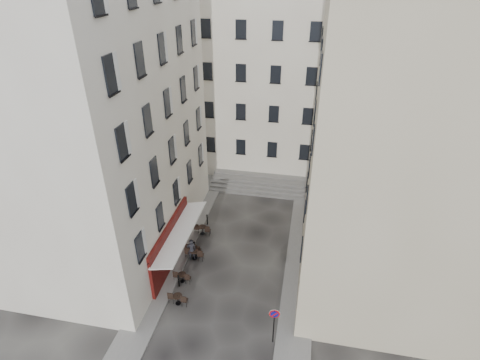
% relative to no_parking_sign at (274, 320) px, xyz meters
% --- Properties ---
extents(ground, '(90.00, 90.00, 0.00)m').
position_rel_no_parking_sign_xyz_m(ground, '(-3.35, 4.02, -1.83)').
color(ground, black).
rests_on(ground, ground).
extents(sidewalk_left, '(2.00, 22.00, 0.12)m').
position_rel_no_parking_sign_xyz_m(sidewalk_left, '(-7.85, 8.02, -1.77)').
color(sidewalk_left, slate).
rests_on(sidewalk_left, ground).
extents(sidewalk_right, '(2.00, 18.00, 0.12)m').
position_rel_no_parking_sign_xyz_m(sidewalk_right, '(1.15, 7.02, -1.77)').
color(sidewalk_right, slate).
rests_on(sidewalk_right, ground).
extents(building_left, '(12.20, 16.20, 20.60)m').
position_rel_no_parking_sign_xyz_m(building_left, '(-13.85, 7.02, 8.48)').
color(building_left, beige).
rests_on(building_left, ground).
extents(building_right, '(12.20, 14.20, 18.60)m').
position_rel_no_parking_sign_xyz_m(building_right, '(7.15, 7.52, 7.48)').
color(building_right, tan).
rests_on(building_right, ground).
extents(building_back, '(18.20, 10.20, 18.60)m').
position_rel_no_parking_sign_xyz_m(building_back, '(-4.35, 23.02, 7.48)').
color(building_back, beige).
rests_on(building_back, ground).
extents(cafe_storefront, '(1.74, 7.30, 3.50)m').
position_rel_no_parking_sign_xyz_m(cafe_storefront, '(-7.66, 5.02, 0.05)').
color(cafe_storefront, '#400B09').
rests_on(cafe_storefront, ground).
extents(stone_steps, '(9.00, 3.15, 0.80)m').
position_rel_no_parking_sign_xyz_m(stone_steps, '(-3.35, 16.59, -1.43)').
color(stone_steps, '#595755').
rests_on(stone_steps, ground).
extents(bollard_near, '(0.12, 0.12, 0.98)m').
position_rel_no_parking_sign_xyz_m(bollard_near, '(-6.60, 3.02, -1.30)').
color(bollard_near, black).
rests_on(bollard_near, ground).
extents(bollard_mid, '(0.12, 0.12, 0.98)m').
position_rel_no_parking_sign_xyz_m(bollard_mid, '(-6.60, 6.52, -1.30)').
color(bollard_mid, black).
rests_on(bollard_mid, ground).
extents(bollard_far, '(0.12, 0.12, 0.98)m').
position_rel_no_parking_sign_xyz_m(bollard_far, '(-6.60, 10.02, -1.30)').
color(bollard_far, black).
rests_on(bollard_far, ground).
extents(no_parking_sign, '(0.59, 0.13, 2.58)m').
position_rel_no_parking_sign_xyz_m(no_parking_sign, '(0.00, 0.00, 0.00)').
color(no_parking_sign, black).
rests_on(no_parking_sign, ground).
extents(bistro_table_a, '(1.26, 0.59, 0.89)m').
position_rel_no_parking_sign_xyz_m(bistro_table_a, '(-6.16, 1.61, -1.37)').
color(bistro_table_a, black).
rests_on(bistro_table_a, ground).
extents(bistro_table_b, '(1.20, 0.56, 0.84)m').
position_rel_no_parking_sign_xyz_m(bistro_table_b, '(-6.52, 3.48, -1.39)').
color(bistro_table_b, black).
rests_on(bistro_table_b, ground).
extents(bistro_table_c, '(1.38, 0.65, 0.97)m').
position_rel_no_parking_sign_xyz_m(bistro_table_c, '(-6.37, 5.80, -1.33)').
color(bistro_table_c, black).
rests_on(bistro_table_c, ground).
extents(bistro_table_d, '(1.20, 0.56, 0.84)m').
position_rel_no_parking_sign_xyz_m(bistro_table_d, '(-6.64, 6.36, -1.40)').
color(bistro_table_d, black).
rests_on(bistro_table_d, ground).
extents(bistro_table_e, '(1.31, 0.61, 0.92)m').
position_rel_no_parking_sign_xyz_m(bistro_table_e, '(-6.61, 8.70, -1.36)').
color(bistro_table_e, black).
rests_on(bistro_table_e, ground).
extents(pedestrian, '(0.76, 0.63, 1.78)m').
position_rel_no_parking_sign_xyz_m(pedestrian, '(-6.55, 5.74, -0.93)').
color(pedestrian, '#222228').
rests_on(pedestrian, ground).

